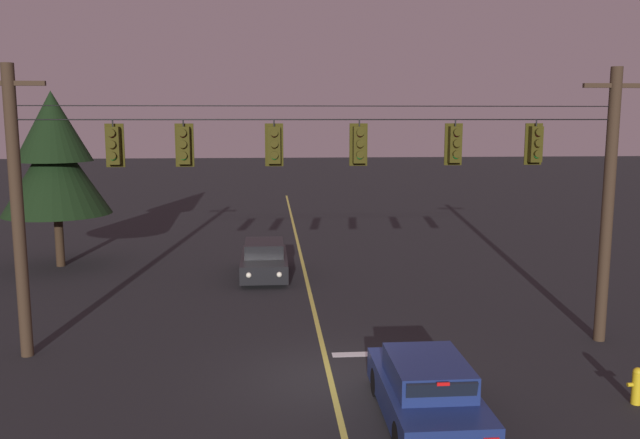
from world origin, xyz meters
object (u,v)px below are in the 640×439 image
at_px(traffic_light_centre, 274,145).
at_px(traffic_light_rightmost, 455,144).
at_px(traffic_light_left_inner, 184,145).
at_px(traffic_light_right_inner, 359,145).
at_px(tree_verge_near, 54,159).
at_px(car_waiting_near_lane, 426,392).
at_px(traffic_light_leftmost, 113,145).
at_px(fire_hydrant, 637,385).
at_px(traffic_light_far_right, 536,144).
at_px(car_oncoming_lead, 264,260).

relative_size(traffic_light_centre, traffic_light_rightmost, 1.00).
xyz_separation_m(traffic_light_left_inner, traffic_light_centre, (2.33, 0.00, 0.00)).
xyz_separation_m(traffic_light_right_inner, tree_verge_near, (-11.28, 10.97, -1.00)).
relative_size(traffic_light_centre, car_waiting_near_lane, 0.28).
relative_size(traffic_light_leftmost, fire_hydrant, 1.45).
xyz_separation_m(traffic_light_right_inner, car_waiting_near_lane, (0.81, -4.59, -4.91)).
xyz_separation_m(traffic_light_centre, traffic_light_far_right, (7.02, 0.00, 0.00)).
bearing_deg(fire_hydrant, traffic_light_far_right, 101.77).
distance_m(traffic_light_right_inner, traffic_light_far_right, 4.79).
bearing_deg(traffic_light_rightmost, traffic_light_right_inner, 180.00).
relative_size(traffic_light_left_inner, traffic_light_rightmost, 1.00).
bearing_deg(traffic_light_left_inner, car_oncoming_lead, 77.01).
relative_size(traffic_light_left_inner, tree_verge_near, 0.17).
bearing_deg(traffic_light_far_right, traffic_light_left_inner, 180.00).
bearing_deg(car_waiting_near_lane, traffic_light_right_inner, 99.98).
relative_size(car_waiting_near_lane, fire_hydrant, 5.15).
bearing_deg(traffic_light_far_right, tree_verge_near, 145.69).
relative_size(traffic_light_rightmost, traffic_light_far_right, 1.00).
relative_size(traffic_light_leftmost, car_waiting_near_lane, 0.28).
xyz_separation_m(tree_verge_near, fire_hydrant, (16.93, -15.08, -4.11)).
distance_m(traffic_light_right_inner, tree_verge_near, 15.77).
height_order(traffic_light_centre, traffic_light_far_right, same).
relative_size(traffic_light_leftmost, traffic_light_far_right, 1.00).
relative_size(car_oncoming_lead, fire_hydrant, 5.26).
relative_size(traffic_light_leftmost, tree_verge_near, 0.17).
bearing_deg(car_waiting_near_lane, traffic_light_far_right, 49.12).
height_order(traffic_light_leftmost, traffic_light_left_inner, same).
bearing_deg(traffic_light_rightmost, traffic_light_far_right, 0.00).
height_order(traffic_light_leftmost, traffic_light_right_inner, same).
height_order(traffic_light_left_inner, car_waiting_near_lane, traffic_light_left_inner).
distance_m(traffic_light_rightmost, traffic_light_far_right, 2.21).
relative_size(traffic_light_far_right, fire_hydrant, 1.45).
bearing_deg(traffic_light_centre, fire_hydrant, -27.59).
height_order(traffic_light_right_inner, car_waiting_near_lane, traffic_light_right_inner).
relative_size(traffic_light_right_inner, car_oncoming_lead, 0.28).
bearing_deg(traffic_light_far_right, traffic_light_centre, 180.00).
bearing_deg(fire_hydrant, traffic_light_left_inner, 158.03).
xyz_separation_m(traffic_light_left_inner, tree_verge_near, (-6.72, 10.97, -1.00)).
height_order(car_waiting_near_lane, fire_hydrant, car_waiting_near_lane).
relative_size(traffic_light_right_inner, car_waiting_near_lane, 0.28).
distance_m(traffic_light_right_inner, car_oncoming_lead, 10.16).
bearing_deg(tree_verge_near, traffic_light_rightmost, -38.36).
relative_size(traffic_light_centre, tree_verge_near, 0.17).
height_order(traffic_light_rightmost, fire_hydrant, traffic_light_rightmost).
distance_m(traffic_light_left_inner, traffic_light_centre, 2.33).
height_order(traffic_light_far_right, car_oncoming_lead, traffic_light_far_right).
bearing_deg(traffic_light_left_inner, tree_verge_near, 121.49).
xyz_separation_m(traffic_light_centre, traffic_light_rightmost, (4.81, 0.00, 0.00)).
height_order(traffic_light_leftmost, car_oncoming_lead, traffic_light_leftmost).
relative_size(traffic_light_rightmost, tree_verge_near, 0.17).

